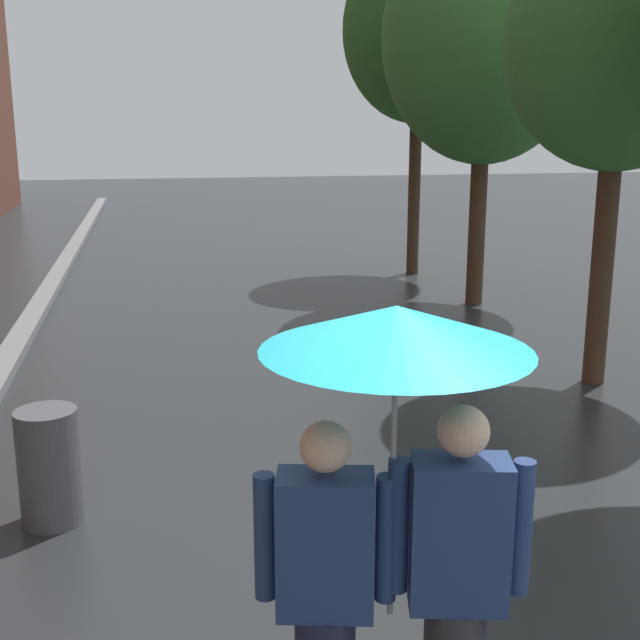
% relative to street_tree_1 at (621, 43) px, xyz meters
% --- Properties ---
extents(kerb_strip, '(0.30, 36.00, 0.12)m').
position_rel_street_tree_1_xyz_m(kerb_strip, '(-6.49, 4.94, -3.53)').
color(kerb_strip, slate).
rests_on(kerb_strip, ground).
extents(street_tree_1, '(2.36, 2.36, 4.91)m').
position_rel_street_tree_1_xyz_m(street_tree_1, '(0.00, 0.00, 0.00)').
color(street_tree_1, '#473323').
rests_on(street_tree_1, ground).
extents(street_tree_2, '(3.08, 3.08, 5.89)m').
position_rel_street_tree_1_xyz_m(street_tree_2, '(0.23, 4.07, 0.43)').
color(street_tree_2, '#473323').
rests_on(street_tree_2, ground).
extents(street_tree_3, '(2.72, 2.72, 6.05)m').
position_rel_street_tree_1_xyz_m(street_tree_3, '(0.09, 6.83, 0.81)').
color(street_tree_3, '#473323').
rests_on(street_tree_3, ground).
extents(couple_under_umbrella, '(1.11, 1.08, 2.13)m').
position_rel_street_tree_1_xyz_m(couple_under_umbrella, '(-3.81, -4.95, -2.20)').
color(couple_under_umbrella, '#1E233D').
rests_on(couple_under_umbrella, ground).
extents(litter_bin, '(0.44, 0.44, 0.85)m').
position_rel_street_tree_1_xyz_m(litter_bin, '(-5.52, -2.19, -3.16)').
color(litter_bin, '#4C4C51').
rests_on(litter_bin, ground).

